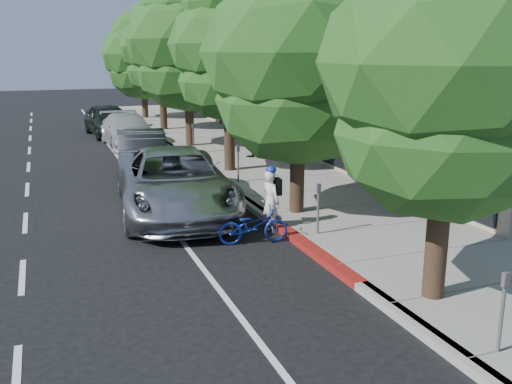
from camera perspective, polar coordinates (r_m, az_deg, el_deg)
name	(u,v)px	position (r m, az deg, el deg)	size (l,w,h in m)	color
ground	(336,271)	(12.24, 8.05, -7.82)	(120.00, 120.00, 0.00)	black
sidewalk	(285,180)	(20.07, 2.95, 1.23)	(4.60, 56.00, 0.15)	gray
curb	(223,185)	(19.29, -3.33, 0.69)	(0.30, 56.00, 0.15)	#9E998E
curb_red_segment	(315,252)	(13.04, 5.96, -6.01)	(0.32, 4.00, 0.15)	maroon
storefront_building	(336,69)	(31.78, 8.03, 12.10)	(10.00, 36.00, 7.00)	tan
street_tree_0	(451,69)	(10.22, 18.91, 11.58)	(4.54, 4.54, 6.95)	black
street_tree_1	(299,56)	(15.34, 4.35, 13.40)	(5.23, 5.23, 7.34)	black
street_tree_2	(228,47)	(20.94, -2.77, 14.27)	(4.33, 4.33, 7.39)	black
street_tree_3	(187,42)	(26.71, -6.88, 14.67)	(5.59, 5.59, 8.08)	black
street_tree_4	(161,49)	(32.57, -9.49, 13.96)	(4.54, 4.54, 7.39)	black
street_tree_5	(143,55)	(38.47, -11.28, 13.27)	(5.27, 5.27, 7.06)	black
cyclist	(271,201)	(14.41, 1.49, -0.95)	(0.58, 0.38, 1.60)	silver
bicycle	(253,226)	(13.64, -0.28, -3.39)	(0.59, 1.69, 0.89)	#162E9E
silver_suv	(174,182)	(16.20, -8.16, 0.96)	(2.98, 6.47, 1.80)	#AAAAAF
dark_sedan	(142,154)	(21.39, -11.32, 3.79)	(1.72, 4.93, 1.62)	black
white_pickup	(128,130)	(27.99, -12.67, 6.02)	(2.15, 5.28, 1.53)	#BCBCBC
dark_suv_far	(108,120)	(31.81, -14.55, 7.00)	(2.00, 4.96, 1.69)	black
pedestrian	(252,134)	(23.87, -0.45, 5.78)	(0.91, 0.71, 1.87)	black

